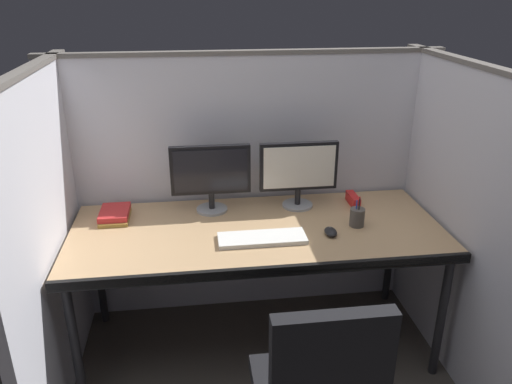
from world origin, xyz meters
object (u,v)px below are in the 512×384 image
(monitor_left, at_px, (211,174))
(red_stapler, at_px, (353,199))
(keyboard_main, at_px, (262,238))
(pen_cup, at_px, (357,217))
(book_stack, at_px, (115,215))
(monitor_right, at_px, (299,170))
(desk, at_px, (258,238))
(computer_mouse, at_px, (331,232))

(monitor_left, bearing_deg, red_stapler, -1.08)
(monitor_left, relative_size, keyboard_main, 1.00)
(keyboard_main, relative_size, pen_cup, 2.72)
(book_stack, bearing_deg, monitor_right, 1.91)
(desk, height_order, keyboard_main, keyboard_main)
(monitor_right, xyz_separation_m, red_stapler, (0.32, -0.01, -0.19))
(monitor_left, distance_m, monitor_right, 0.48)
(pen_cup, bearing_deg, keyboard_main, -169.29)
(monitor_right, relative_size, computer_mouse, 4.48)
(computer_mouse, distance_m, red_stapler, 0.42)
(monitor_right, bearing_deg, red_stapler, -1.79)
(computer_mouse, xyz_separation_m, pen_cup, (0.16, 0.08, 0.03))
(desk, relative_size, computer_mouse, 19.79)
(desk, height_order, book_stack, book_stack)
(desk, distance_m, computer_mouse, 0.38)
(keyboard_main, height_order, computer_mouse, computer_mouse)
(desk, distance_m, monitor_right, 0.45)
(monitor_right, relative_size, pen_cup, 2.72)
(pen_cup, xyz_separation_m, book_stack, (-1.25, 0.25, -0.02))
(red_stapler, bearing_deg, keyboard_main, -147.48)
(desk, bearing_deg, red_stapler, 22.73)
(book_stack, bearing_deg, red_stapler, 1.01)
(monitor_left, distance_m, red_stapler, 0.82)
(keyboard_main, bearing_deg, monitor_right, 55.85)
(monitor_right, distance_m, red_stapler, 0.37)
(keyboard_main, height_order, pen_cup, pen_cup)
(keyboard_main, bearing_deg, book_stack, 155.27)
(keyboard_main, xyz_separation_m, pen_cup, (0.51, 0.10, 0.04))
(keyboard_main, distance_m, pen_cup, 0.52)
(desk, relative_size, red_stapler, 12.67)
(desk, xyz_separation_m, keyboard_main, (0.01, -0.12, 0.06))
(desk, relative_size, monitor_right, 4.42)
(keyboard_main, height_order, red_stapler, red_stapler)
(red_stapler, bearing_deg, book_stack, -178.99)
(monitor_right, height_order, keyboard_main, monitor_right)
(book_stack, height_order, red_stapler, red_stapler)
(red_stapler, bearing_deg, monitor_right, 178.21)
(monitor_left, height_order, keyboard_main, monitor_left)
(monitor_left, bearing_deg, desk, -49.53)
(book_stack, xyz_separation_m, red_stapler, (1.32, 0.02, 0.00))
(desk, height_order, pen_cup, pen_cup)
(desk, distance_m, pen_cup, 0.52)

